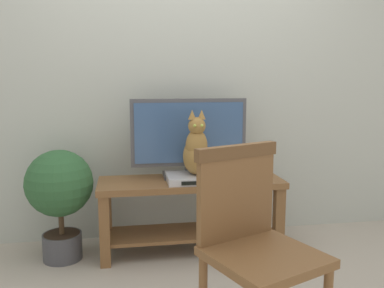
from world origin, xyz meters
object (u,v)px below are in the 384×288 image
(tv_stand, at_px, (191,202))
(book_stack, at_px, (253,173))
(media_box, at_px, (196,178))
(tv, at_px, (189,136))
(cat, at_px, (196,150))
(wooden_chair, at_px, (252,235))
(potted_plant, at_px, (60,191))

(tv_stand, xyz_separation_m, book_stack, (0.48, 0.03, 0.19))
(media_box, height_order, book_stack, book_stack)
(tv_stand, height_order, tv, tv)
(tv, xyz_separation_m, book_stack, (0.48, -0.06, -0.28))
(tv_stand, relative_size, cat, 2.87)
(cat, bearing_deg, tv_stand, 114.88)
(wooden_chair, bearing_deg, media_box, 93.06)
(media_box, relative_size, potted_plant, 0.53)
(media_box, relative_size, wooden_chair, 0.43)
(media_box, xyz_separation_m, cat, (0.00, -0.01, 0.20))
(wooden_chair, bearing_deg, tv_stand, 94.28)
(cat, distance_m, wooden_chair, 1.13)
(wooden_chair, bearing_deg, book_stack, 72.08)
(media_box, distance_m, potted_plant, 0.95)
(media_box, bearing_deg, cat, -85.82)
(wooden_chair, xyz_separation_m, potted_plant, (-1.01, 1.17, -0.08))
(tv_stand, relative_size, wooden_chair, 1.38)
(cat, distance_m, potted_plant, 0.99)
(cat, bearing_deg, book_stack, 11.58)
(tv_stand, bearing_deg, book_stack, 3.60)
(tv, distance_m, media_box, 0.31)
(wooden_chair, xyz_separation_m, book_stack, (0.39, 1.20, -0.00))
(tv_stand, xyz_separation_m, wooden_chair, (0.09, -1.17, 0.20))
(tv, relative_size, book_stack, 3.57)
(cat, height_order, potted_plant, cat)
(cat, height_order, book_stack, cat)
(cat, bearing_deg, media_box, 94.18)
(cat, bearing_deg, wooden_chair, -86.96)
(tv, bearing_deg, potted_plant, -174.46)
(tv_stand, distance_m, potted_plant, 0.93)
(cat, xyz_separation_m, wooden_chair, (0.06, -1.11, -0.20))
(potted_plant, bearing_deg, book_stack, 1.18)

